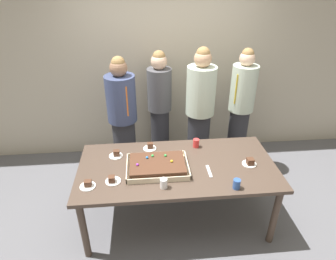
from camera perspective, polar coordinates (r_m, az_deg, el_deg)
ground_plane at (r=3.57m, az=1.65°, el=-16.79°), size 12.00×12.00×0.00m
interior_back_panel at (r=4.21m, az=-0.71°, el=14.51°), size 8.00×0.12×3.00m
party_table at (r=3.12m, az=1.83°, el=-8.09°), size 2.08×1.01×0.75m
sheet_cake at (r=3.00m, az=-2.10°, el=-7.04°), size 0.63×0.46×0.11m
plated_slice_near_left at (r=3.25m, az=-10.18°, el=-4.76°), size 0.15×0.15×0.07m
plated_slice_near_right at (r=2.90m, az=-10.90°, el=-9.68°), size 0.15×0.15×0.07m
plated_slice_far_left at (r=3.34m, az=-3.57°, el=-3.35°), size 0.15×0.15×0.07m
plated_slice_far_right at (r=2.90m, az=-15.52°, el=-10.37°), size 0.15×0.15×0.07m
plated_slice_center_front at (r=3.19m, az=15.83°, el=-6.17°), size 0.15×0.15×0.08m
drink_cup_nearest at (r=2.83m, az=13.38°, el=-10.32°), size 0.07×0.07×0.10m
drink_cup_middle at (r=3.36m, az=5.55°, el=-2.59°), size 0.07×0.07×0.10m
drink_cup_far_end at (r=2.77m, az=-0.85°, el=-10.46°), size 0.07×0.07×0.10m
cake_server_utensil at (r=3.02m, az=8.10°, el=-8.05°), size 0.03×0.20×0.01m
person_serving_front at (r=4.05m, az=-1.65°, el=4.45°), size 0.33×0.33×1.67m
person_green_shirt_behind at (r=3.74m, az=-8.88°, el=1.91°), size 0.37×0.37×1.70m
person_striped_tie_right at (r=3.83m, az=6.27°, el=3.43°), size 0.37×0.37×1.77m
person_far_right_suit at (r=4.04m, az=14.08°, el=3.91°), size 0.33×0.33×1.73m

